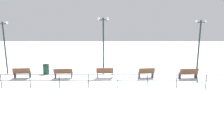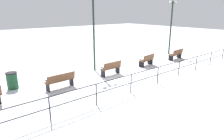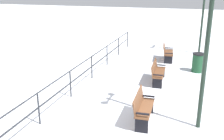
% 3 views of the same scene
% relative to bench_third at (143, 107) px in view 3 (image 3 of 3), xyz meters
% --- Properties ---
extents(ground_plane, '(80.00, 80.00, 0.00)m').
position_rel_bench_third_xyz_m(ground_plane, '(0.11, 0.00, -0.50)').
color(ground_plane, white).
rests_on(ground_plane, ground).
extents(bench_third, '(0.54, 1.49, 0.94)m').
position_rel_bench_third_xyz_m(bench_third, '(0.00, 0.00, 0.00)').
color(bench_third, brown).
rests_on(bench_third, ground).
extents(bench_fourth, '(0.56, 1.64, 0.88)m').
position_rel_bench_third_xyz_m(bench_fourth, '(-0.07, 3.62, -0.03)').
color(bench_fourth, brown).
rests_on(bench_fourth, ground).
extents(bench_fifth, '(0.70, 1.52, 0.93)m').
position_rel_bench_third_xyz_m(bench_fifth, '(-0.06, 7.24, -0.03)').
color(bench_fifth, brown).
rests_on(bench_fifth, ground).
extents(lamppost_middle, '(0.26, 1.07, 5.25)m').
position_rel_bench_third_xyz_m(lamppost_middle, '(1.66, 0.18, 2.94)').
color(lamppost_middle, '#1E2D23').
rests_on(lamppost_middle, ground).
extents(waterfront_railing, '(0.05, 19.51, 1.03)m').
position_rel_bench_third_xyz_m(waterfront_railing, '(-2.95, 0.00, 0.21)').
color(waterfront_railing, '#26282D').
rests_on(waterfront_railing, ground).
extents(trash_bin, '(0.58, 0.58, 0.92)m').
position_rel_bench_third_xyz_m(trash_bin, '(1.60, 5.65, -0.04)').
color(trash_bin, '#1E4C2D').
rests_on(trash_bin, ground).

